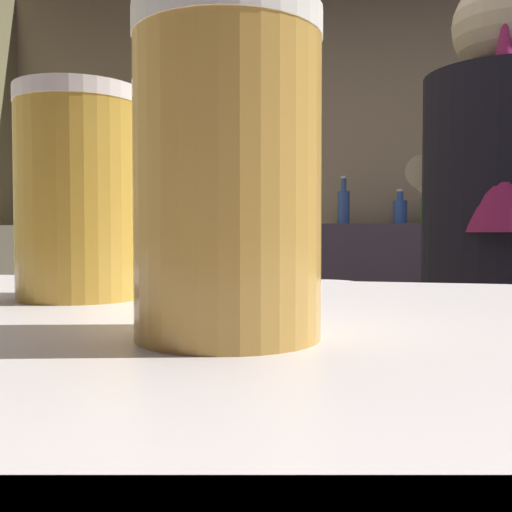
% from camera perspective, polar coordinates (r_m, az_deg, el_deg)
% --- Properties ---
extents(wall_back, '(5.20, 0.10, 2.70)m').
position_cam_1_polar(wall_back, '(3.50, 15.16, 6.06)').
color(wall_back, gray).
rests_on(wall_back, ground).
extents(back_shelf, '(0.75, 0.36, 1.16)m').
position_cam_1_polar(back_shelf, '(3.26, 13.40, -7.21)').
color(back_shelf, '#3D3241').
rests_on(back_shelf, ground).
extents(mini_fridge, '(0.57, 0.58, 1.15)m').
position_cam_1_polar(mini_fridge, '(3.66, -19.29, -6.29)').
color(mini_fridge, white).
rests_on(mini_fridge, ground).
extents(bartender, '(0.46, 0.53, 1.68)m').
position_cam_1_polar(bartender, '(1.43, 22.52, -3.40)').
color(bartender, '#2D373C').
rests_on(bartender, ground).
extents(mixing_bowl, '(0.21, 0.21, 0.06)m').
position_cam_1_polar(mixing_bowl, '(1.86, 6.60, -3.40)').
color(mixing_bowl, silver).
rests_on(mixing_bowl, prep_counter).
extents(pint_glass_near, '(0.08, 0.08, 0.13)m').
position_cam_1_polar(pint_glass_near, '(0.39, -16.75, 5.73)').
color(pint_glass_near, gold).
rests_on(pint_glass_near, bar_counter).
extents(pint_glass_far, '(0.07, 0.07, 0.13)m').
position_cam_1_polar(pint_glass_far, '(0.23, -2.76, 7.69)').
color(pint_glass_far, gold).
rests_on(pint_glass_far, bar_counter).
extents(bottle_olive_oil, '(0.07, 0.07, 0.18)m').
position_cam_1_polar(bottle_olive_oil, '(3.15, 17.22, 4.31)').
color(bottle_olive_oil, '#395493').
rests_on(bottle_olive_oil, back_shelf).
extents(bottle_soy, '(0.08, 0.08, 0.19)m').
position_cam_1_polar(bottle_soy, '(3.30, 13.82, 4.30)').
color(bottle_soy, '#2E519E').
rests_on(bottle_soy, back_shelf).
extents(bottle_vinegar, '(0.07, 0.07, 0.21)m').
position_cam_1_polar(bottle_vinegar, '(3.28, 16.25, 4.42)').
color(bottle_vinegar, '#507B2D').
rests_on(bottle_vinegar, back_shelf).
extents(bottle_hot_sauce, '(0.07, 0.07, 0.26)m').
position_cam_1_polar(bottle_hot_sauce, '(3.29, 8.50, 4.86)').
color(bottle_hot_sauce, '#325092').
rests_on(bottle_hot_sauce, back_shelf).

